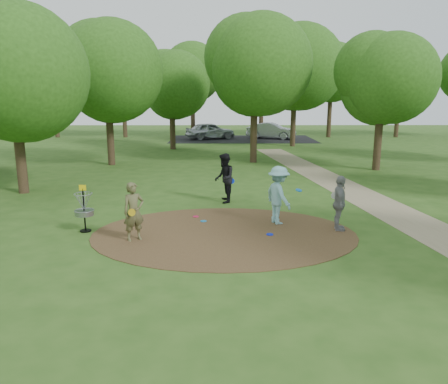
{
  "coord_description": "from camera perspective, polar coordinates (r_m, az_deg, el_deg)",
  "views": [
    {
      "loc": [
        -0.09,
        -13.26,
        4.35
      ],
      "look_at": [
        0.0,
        1.2,
        1.1
      ],
      "focal_mm": 35.0,
      "sensor_mm": 36.0,
      "label": 1
    }
  ],
  "objects": [
    {
      "name": "dirt_clearing",
      "position": [
        13.95,
        0.03,
        -5.46
      ],
      "size": [
        8.4,
        8.4,
        0.02
      ],
      "primitive_type": "cylinder",
      "color": "#47301C",
      "rests_on": "ground"
    },
    {
      "name": "disc_golf_basket",
      "position": [
        14.67,
        -17.84,
        -1.65
      ],
      "size": [
        0.63,
        0.63,
        1.54
      ],
      "color": "black",
      "rests_on": "ground"
    },
    {
      "name": "disc_ground_blue",
      "position": [
        13.89,
        6.0,
        -5.52
      ],
      "size": [
        0.22,
        0.22,
        0.02
      ],
      "primitive_type": "cylinder",
      "color": "#0D21DD",
      "rests_on": "dirt_clearing"
    },
    {
      "name": "footpath",
      "position": [
        17.18,
        22.25,
        -2.95
      ],
      "size": [
        7.55,
        39.89,
        0.01
      ],
      "primitive_type": "cube",
      "rotation": [
        0.0,
        0.0,
        0.14
      ],
      "color": "#8C7A5B",
      "rests_on": "ground"
    },
    {
      "name": "car_right",
      "position": [
        43.93,
        6.2,
        7.95
      ],
      "size": [
        5.07,
        3.1,
        1.58
      ],
      "primitive_type": "imported",
      "rotation": [
        0.0,
        0.0,
        1.25
      ],
      "color": "#94969A",
      "rests_on": "ground"
    },
    {
      "name": "parking_lot",
      "position": [
        43.52,
        2.42,
        6.93
      ],
      "size": [
        14.0,
        8.0,
        0.01
      ],
      "primitive_type": "cube",
      "color": "black",
      "rests_on": "ground"
    },
    {
      "name": "player_waiting_with_disc",
      "position": [
        14.55,
        14.85,
        -1.45
      ],
      "size": [
        0.59,
        1.11,
        1.81
      ],
      "color": "gray",
      "rests_on": "ground"
    },
    {
      "name": "disc_ground_cyan",
      "position": [
        15.24,
        -2.71,
        -3.81
      ],
      "size": [
        0.22,
        0.22,
        0.02
      ],
      "primitive_type": "cylinder",
      "color": "#1778B8",
      "rests_on": "dirt_clearing"
    },
    {
      "name": "disc_ground_red",
      "position": [
        15.82,
        -3.7,
        -3.21
      ],
      "size": [
        0.22,
        0.22,
        0.02
      ],
      "primitive_type": "cylinder",
      "color": "#C31342",
      "rests_on": "dirt_clearing"
    },
    {
      "name": "tree_ring",
      "position": [
        22.81,
        3.21,
        15.22
      ],
      "size": [
        37.06,
        45.98,
        9.85
      ],
      "color": "#332316",
      "rests_on": "ground"
    },
    {
      "name": "player_throwing_with_disc",
      "position": [
        14.91,
        7.13,
        -0.43
      ],
      "size": [
        1.45,
        1.48,
        2.0
      ],
      "color": "#83BFC4",
      "rests_on": "ground"
    },
    {
      "name": "car_left",
      "position": [
        43.46,
        -1.81,
        8.0
      ],
      "size": [
        5.17,
        3.48,
        1.63
      ],
      "primitive_type": "imported",
      "rotation": [
        0.0,
        0.0,
        1.93
      ],
      "color": "#AEB2B6",
      "rests_on": "ground"
    },
    {
      "name": "ground",
      "position": [
        13.95,
        0.03,
        -5.5
      ],
      "size": [
        100.0,
        100.0,
        0.0
      ],
      "primitive_type": "plane",
      "color": "#2D5119",
      "rests_on": "ground"
    },
    {
      "name": "player_walking_with_disc",
      "position": [
        17.75,
        0.02,
        1.82
      ],
      "size": [
        0.81,
        0.99,
        2.02
      ],
      "color": "black",
      "rests_on": "ground"
    },
    {
      "name": "player_observer_with_disc",
      "position": [
        13.38,
        -11.71,
        -2.54
      ],
      "size": [
        0.78,
        0.71,
        1.8
      ],
      "color": "brown",
      "rests_on": "ground"
    }
  ]
}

